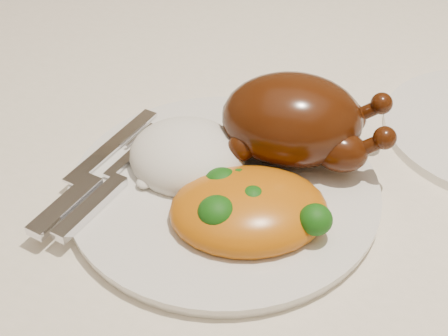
% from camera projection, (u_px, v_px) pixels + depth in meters
% --- Properties ---
extents(dining_table, '(1.60, 0.90, 0.76)m').
position_uv_depth(dining_table, '(360.00, 266.00, 0.66)').
color(dining_table, brown).
rests_on(dining_table, floor).
extents(tablecloth, '(1.73, 1.03, 0.18)m').
position_uv_depth(tablecloth, '(371.00, 216.00, 0.61)').
color(tablecloth, white).
rests_on(tablecloth, dining_table).
extents(dinner_plate, '(0.38, 0.38, 0.01)m').
position_uv_depth(dinner_plate, '(224.00, 189.00, 0.59)').
color(dinner_plate, white).
rests_on(dinner_plate, tablecloth).
extents(roast_chicken, '(0.17, 0.12, 0.09)m').
position_uv_depth(roast_chicken, '(296.00, 120.00, 0.59)').
color(roast_chicken, '#441807').
rests_on(roast_chicken, dinner_plate).
extents(rice_mound, '(0.12, 0.11, 0.06)m').
position_uv_depth(rice_mound, '(187.00, 157.00, 0.60)').
color(rice_mound, white).
rests_on(rice_mound, dinner_plate).
extents(mac_and_cheese, '(0.17, 0.15, 0.05)m').
position_uv_depth(mac_and_cheese, '(252.00, 208.00, 0.54)').
color(mac_and_cheese, '#D1650D').
rests_on(mac_and_cheese, dinner_plate).
extents(cutlery, '(0.06, 0.20, 0.01)m').
position_uv_depth(cutlery, '(93.00, 186.00, 0.57)').
color(cutlery, silver).
rests_on(cutlery, dinner_plate).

